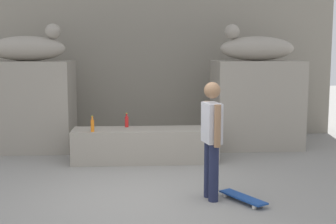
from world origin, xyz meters
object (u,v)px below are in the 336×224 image
object	(u,v)px
skateboard	(243,198)
bottle_orange	(92,125)
statue_reclining_right	(255,47)
bottle_red	(127,121)
statue_reclining_left	(29,47)
skater	(212,135)

from	to	relation	value
skateboard	bottle_orange	size ratio (longest dim) A/B	2.72
statue_reclining_right	skateboard	distance (m)	4.44
bottle_red	skateboard	bearing A→B (deg)	-58.32
statue_reclining_left	bottle_orange	xyz separation A→B (m)	(1.43, -1.53, -1.41)
statue_reclining_right	bottle_orange	distance (m)	3.95
skater	bottle_red	size ratio (longest dim) A/B	6.07
skateboard	bottle_orange	distance (m)	3.27
statue_reclining_left	skateboard	distance (m)	5.69
statue_reclining_left	skater	world-z (taller)	statue_reclining_left
skater	bottle_orange	bearing A→B (deg)	-149.09
statue_reclining_right	bottle_red	world-z (taller)	statue_reclining_right
bottle_red	bottle_orange	world-z (taller)	bottle_orange
statue_reclining_right	statue_reclining_left	bearing A→B (deg)	0.05
statue_reclining_right	bottle_orange	bearing A→B (deg)	24.56
skater	skateboard	world-z (taller)	skater
statue_reclining_left	skater	size ratio (longest dim) A/B	0.97
statue_reclining_right	bottle_red	bearing A→B (deg)	21.05
bottle_orange	skater	bearing A→B (deg)	-48.18
statue_reclining_right	skater	xyz separation A→B (m)	(-1.49, -3.61, -1.23)
statue_reclining_left	skateboard	world-z (taller)	statue_reclining_left
statue_reclining_right	skater	distance (m)	4.10
statue_reclining_left	bottle_red	world-z (taller)	statue_reclining_left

